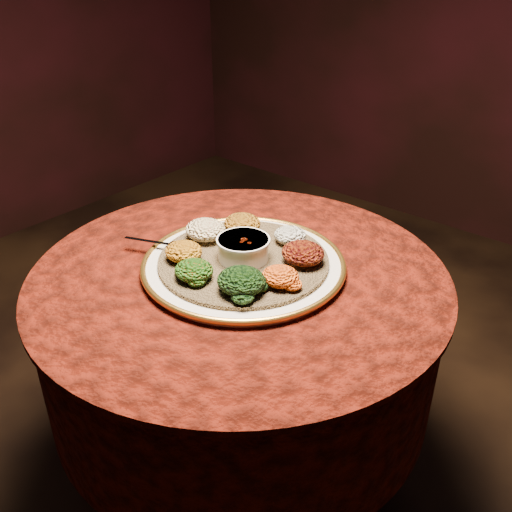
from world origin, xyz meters
The scene contains 13 objects.
table centered at (0.00, 0.00, 0.55)m, with size 0.96×0.96×0.73m.
platter centered at (0.00, 0.02, 0.75)m, with size 0.54×0.54×0.02m.
injera centered at (0.00, 0.02, 0.76)m, with size 0.39×0.39×0.01m, color olive.
stew_bowl centered at (0.00, 0.02, 0.79)m, with size 0.12×0.12×0.05m.
spoon centered at (-0.16, -0.05, 0.77)m, with size 0.15×0.08×0.01m.
portion_ayib centered at (0.03, 0.15, 0.78)m, with size 0.08×0.07×0.04m, color beige.
portion_kitfo centered at (0.11, 0.09, 0.79)m, with size 0.10×0.09×0.05m, color black.
portion_tikil centered at (0.13, -0.02, 0.78)m, with size 0.08×0.08×0.04m, color #B5690F.
portion_gomen centered at (0.09, -0.09, 0.79)m, with size 0.10×0.10×0.05m, color black.
portion_mixveg centered at (-0.02, -0.12, 0.78)m, with size 0.09×0.08×0.04m, color #A5290A.
portion_kik centered at (-0.10, -0.07, 0.78)m, with size 0.09×0.08×0.04m, color #A6670E.
portion_timatim centered at (-0.13, 0.03, 0.79)m, with size 0.10×0.09×0.05m, color maroon.
portion_shiro centered at (-0.09, 0.12, 0.78)m, with size 0.09×0.09×0.04m, color #8B5910.
Camera 1 is at (0.74, -0.83, 1.41)m, focal length 40.00 mm.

